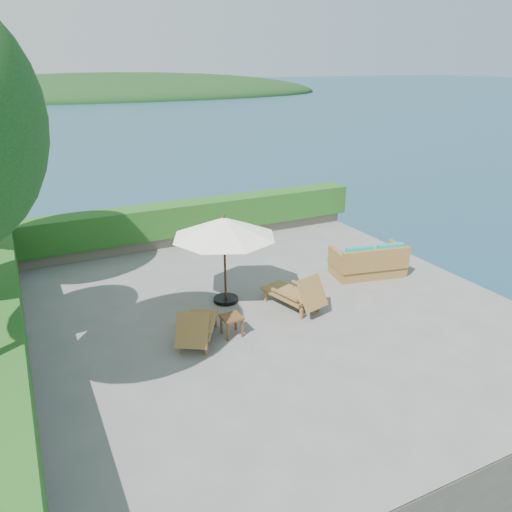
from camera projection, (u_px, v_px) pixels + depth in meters
name	position (u px, v px, depth m)	size (l,w,h in m)	color
ground	(259.00, 310.00, 12.16)	(12.00, 12.00, 0.00)	gray
foundation	(259.00, 365.00, 12.72)	(12.00, 12.00, 3.00)	#544D42
ocean	(259.00, 411.00, 13.25)	(600.00, 600.00, 0.00)	#18374D
offshore_island	(116.00, 96.00, 140.63)	(126.00, 57.60, 12.60)	black
planter_wall_far	(185.00, 237.00, 16.78)	(12.00, 0.60, 0.36)	#756B5D
planter_wall_left	(5.00, 361.00, 9.79)	(0.60, 12.00, 0.36)	#756B5D
hedge_far	(184.00, 218.00, 16.54)	(12.40, 0.90, 1.00)	#154012
patio_umbrella	(224.00, 228.00, 11.94)	(2.61, 2.61, 2.30)	black
lounge_left	(197.00, 327.00, 10.64)	(1.38, 1.70, 0.92)	olive
lounge_right	(296.00, 293.00, 12.13)	(1.09, 1.80, 0.97)	olive
side_table	(232.00, 320.00, 10.93)	(0.45, 0.45, 0.47)	brown
wicker_loveseat	(369.00, 262.00, 14.06)	(2.19, 1.41, 0.99)	olive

